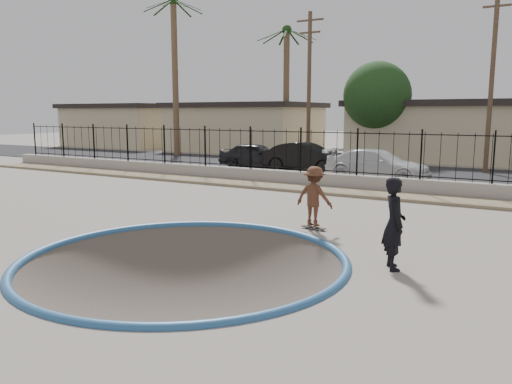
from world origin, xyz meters
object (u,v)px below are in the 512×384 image
object	(u,v)px
videographer	(394,224)
car_c	(378,165)
skater	(314,200)
car_b	(306,157)
car_a	(256,155)
skateboard	(314,228)

from	to	relation	value
videographer	car_c	size ratio (longest dim) A/B	0.38
skater	car_c	xyz separation A→B (m)	(-1.30, 10.40, -0.06)
skater	videographer	distance (m)	3.63
skater	car_b	bearing A→B (deg)	-60.45
car_a	skateboard	bearing A→B (deg)	-149.34
videographer	car_b	bearing A→B (deg)	1.52
car_c	skateboard	bearing A→B (deg)	-167.85
skateboard	car_b	world-z (taller)	car_b
skater	videographer	bearing A→B (deg)	143.51
videographer	car_c	bearing A→B (deg)	-11.12
videographer	car_c	world-z (taller)	videographer
skater	car_b	xyz separation A→B (m)	(-5.62, 12.00, -0.01)
car_a	car_c	world-z (taller)	car_a
videographer	car_a	bearing A→B (deg)	9.72
skateboard	car_c	world-z (taller)	car_c
car_b	skateboard	bearing A→B (deg)	-155.36
car_b	car_c	bearing A→B (deg)	-110.78
skater	skateboard	distance (m)	0.75
car_a	car_c	distance (m)	7.52
skateboard	car_b	bearing A→B (deg)	123.54
car_b	videographer	bearing A→B (deg)	-150.28
skateboard	car_a	size ratio (longest dim) A/B	0.18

